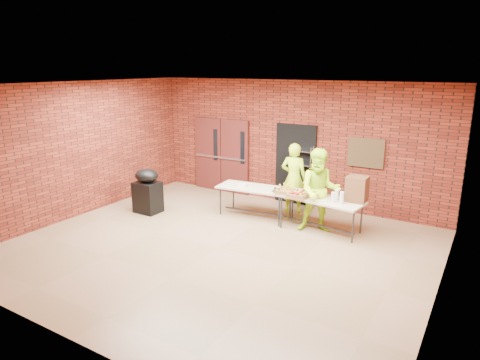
{
  "coord_description": "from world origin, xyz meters",
  "views": [
    {
      "loc": [
        4.48,
        -6.57,
        3.54
      ],
      "look_at": [
        -0.34,
        1.4,
        1.04
      ],
      "focal_mm": 32.0,
      "sensor_mm": 36.0,
      "label": 1
    }
  ],
  "objects_px": {
    "volunteer_woman": "(294,178)",
    "table_right": "(321,201)",
    "coffee_dispenser": "(357,189)",
    "table_left": "(255,190)",
    "covered_grill": "(147,191)",
    "volunteer_man": "(320,191)",
    "wire_rack": "(301,176)"
  },
  "relations": [
    {
      "from": "coffee_dispenser",
      "to": "volunteer_woman",
      "type": "relative_size",
      "value": 0.32
    },
    {
      "from": "covered_grill",
      "to": "volunteer_woman",
      "type": "relative_size",
      "value": 0.63
    },
    {
      "from": "wire_rack",
      "to": "covered_grill",
      "type": "relative_size",
      "value": 1.44
    },
    {
      "from": "coffee_dispenser",
      "to": "covered_grill",
      "type": "xyz_separation_m",
      "value": [
        -4.84,
        -1.21,
        -0.47
      ]
    },
    {
      "from": "covered_grill",
      "to": "volunteer_woman",
      "type": "bearing_deg",
      "value": 31.62
    },
    {
      "from": "table_left",
      "to": "volunteer_man",
      "type": "relative_size",
      "value": 1.0
    },
    {
      "from": "volunteer_woman",
      "to": "table_right",
      "type": "bearing_deg",
      "value": 133.75
    },
    {
      "from": "volunteer_woman",
      "to": "covered_grill",
      "type": "bearing_deg",
      "value": 23.96
    },
    {
      "from": "coffee_dispenser",
      "to": "volunteer_woman",
      "type": "xyz_separation_m",
      "value": [
        -1.75,
        0.67,
        -0.15
      ]
    },
    {
      "from": "table_right",
      "to": "coffee_dispenser",
      "type": "relative_size",
      "value": 3.47
    },
    {
      "from": "coffee_dispenser",
      "to": "volunteer_woman",
      "type": "bearing_deg",
      "value": 159.16
    },
    {
      "from": "covered_grill",
      "to": "volunteer_woman",
      "type": "xyz_separation_m",
      "value": [
        3.09,
        1.87,
        0.32
      ]
    },
    {
      "from": "table_right",
      "to": "coffee_dispenser",
      "type": "distance_m",
      "value": 0.8
    },
    {
      "from": "coffee_dispenser",
      "to": "volunteer_woman",
      "type": "distance_m",
      "value": 1.88
    },
    {
      "from": "wire_rack",
      "to": "coffee_dispenser",
      "type": "relative_size",
      "value": 2.89
    },
    {
      "from": "table_left",
      "to": "covered_grill",
      "type": "bearing_deg",
      "value": -161.47
    },
    {
      "from": "wire_rack",
      "to": "volunteer_man",
      "type": "bearing_deg",
      "value": -43.95
    },
    {
      "from": "volunteer_woman",
      "to": "table_left",
      "type": "bearing_deg",
      "value": 43.32
    },
    {
      "from": "table_left",
      "to": "volunteer_man",
      "type": "height_order",
      "value": "volunteer_man"
    },
    {
      "from": "table_left",
      "to": "covered_grill",
      "type": "height_order",
      "value": "covered_grill"
    },
    {
      "from": "table_left",
      "to": "volunteer_woman",
      "type": "height_order",
      "value": "volunteer_woman"
    },
    {
      "from": "coffee_dispenser",
      "to": "volunteer_woman",
      "type": "height_order",
      "value": "volunteer_woman"
    },
    {
      "from": "wire_rack",
      "to": "table_right",
      "type": "relative_size",
      "value": 0.83
    },
    {
      "from": "wire_rack",
      "to": "covered_grill",
      "type": "distance_m",
      "value": 3.89
    },
    {
      "from": "covered_grill",
      "to": "volunteer_man",
      "type": "bearing_deg",
      "value": 14.06
    },
    {
      "from": "volunteer_man",
      "to": "table_left",
      "type": "bearing_deg",
      "value": 155.21
    },
    {
      "from": "wire_rack",
      "to": "table_right",
      "type": "height_order",
      "value": "wire_rack"
    },
    {
      "from": "wire_rack",
      "to": "covered_grill",
      "type": "height_order",
      "value": "wire_rack"
    },
    {
      "from": "wire_rack",
      "to": "table_right",
      "type": "xyz_separation_m",
      "value": [
        1.09,
        -1.38,
        -0.11
      ]
    },
    {
      "from": "covered_grill",
      "to": "table_left",
      "type": "bearing_deg",
      "value": 24.34
    },
    {
      "from": "coffee_dispenser",
      "to": "covered_grill",
      "type": "relative_size",
      "value": 0.5
    },
    {
      "from": "wire_rack",
      "to": "table_left",
      "type": "height_order",
      "value": "wire_rack"
    }
  ]
}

